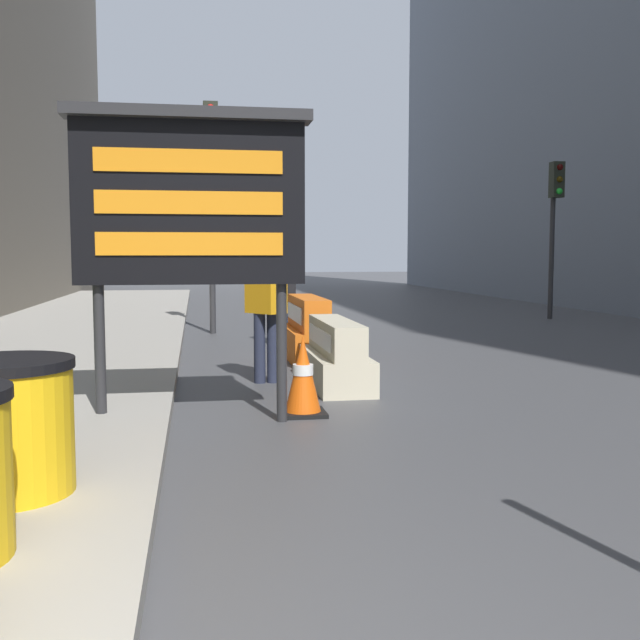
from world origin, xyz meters
The scene contains 9 objects.
barrel_drum_back centered at (-0.90, 2.52, 0.55)m, with size 0.83×0.83×0.82m.
message_board centered at (0.21, 4.78, 2.07)m, with size 2.19×0.36×2.87m.
jersey_barrier_cream centered at (1.90, 6.59, 0.35)m, with size 0.63×1.85×0.79m.
jersey_barrier_orange_near centered at (1.90, 8.85, 0.41)m, with size 0.64×1.88×0.94m.
traffic_cone_near centered at (1.28, 5.03, 0.39)m, with size 0.44×0.44×0.79m.
traffic_light_near_curb centered at (0.57, 12.67, 3.22)m, with size 0.28×0.44×4.47m.
traffic_light_far_side centered at (8.73, 14.67, 2.72)m, with size 0.28×0.44×3.74m.
pedestrian_worker centered at (1.72, 10.45, 1.02)m, with size 0.36×0.50×1.73m.
pedestrian_passerby centered at (1.09, 6.94, 1.05)m, with size 0.51×0.54×1.78m.
Camera 1 is at (0.25, -2.16, 1.59)m, focal length 42.00 mm.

